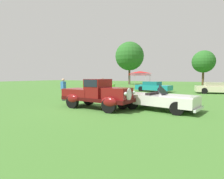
# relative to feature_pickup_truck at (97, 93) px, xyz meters

# --- Properties ---
(ground_plane) EXTENTS (120.00, 120.00, 0.00)m
(ground_plane) POSITION_rel_feature_pickup_truck_xyz_m (-0.52, 0.05, -0.87)
(ground_plane) COLOR #42752D
(feature_pickup_truck) EXTENTS (4.51, 2.22, 1.70)m
(feature_pickup_truck) POSITION_rel_feature_pickup_truck_xyz_m (0.00, 0.00, 0.00)
(feature_pickup_truck) COLOR #400B0B
(feature_pickup_truck) RESTS_ON ground_plane
(neighbor_convertible) EXTENTS (4.37, 2.56, 1.40)m
(neighbor_convertible) POSITION_rel_feature_pickup_truck_xyz_m (3.40, 1.10, -0.29)
(neighbor_convertible) COLOR silver
(neighbor_convertible) RESTS_ON ground_plane
(show_car_lime) EXTENTS (4.49, 2.78, 1.22)m
(show_car_lime) POSITION_rel_feature_pickup_truck_xyz_m (-7.15, 12.36, -0.27)
(show_car_lime) COLOR #60C62D
(show_car_lime) RESTS_ON ground_plane
(show_car_teal) EXTENTS (4.53, 2.62, 1.22)m
(show_car_teal) POSITION_rel_feature_pickup_truck_xyz_m (0.15, 12.98, -0.27)
(show_car_teal) COLOR teal
(show_car_teal) RESTS_ON ground_plane
(show_car_cream) EXTENTS (4.11, 2.27, 1.22)m
(show_car_cream) POSITION_rel_feature_pickup_truck_xyz_m (6.75, 13.48, -0.27)
(show_car_cream) COLOR beige
(show_car_cream) RESTS_ON ground_plane
(spectator_near_truck) EXTENTS (0.46, 0.36, 1.69)m
(spectator_near_truck) POSITION_rel_feature_pickup_truck_xyz_m (-4.05, 1.75, 0.05)
(spectator_near_truck) COLOR #383838
(spectator_near_truck) RESTS_ON ground_plane
(spectator_between_cars) EXTENTS (0.31, 0.44, 1.69)m
(spectator_between_cars) POSITION_rel_feature_pickup_truck_xyz_m (-3.26, 6.44, 0.05)
(spectator_between_cars) COLOR #383838
(spectator_between_cars) RESTS_ON ground_plane
(canopy_tent_left_field) EXTENTS (2.90, 2.90, 2.71)m
(canopy_tent_left_field) POSITION_rel_feature_pickup_truck_xyz_m (-3.37, 18.87, 1.56)
(canopy_tent_left_field) COLOR #B7B7BC
(canopy_tent_left_field) RESTS_ON ground_plane
(treeline_far_left) EXTENTS (6.56, 6.56, 9.80)m
(treeline_far_left) POSITION_rel_feature_pickup_truck_xyz_m (-9.47, 30.25, 5.64)
(treeline_far_left) COLOR #47331E
(treeline_far_left) RESTS_ON ground_plane
(treeline_mid_left) EXTENTS (4.69, 4.69, 7.36)m
(treeline_mid_left) POSITION_rel_feature_pickup_truck_xyz_m (5.83, 34.09, 4.12)
(treeline_mid_left) COLOR brown
(treeline_mid_left) RESTS_ON ground_plane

